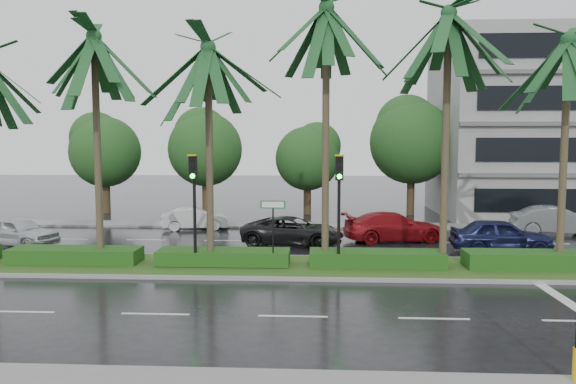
# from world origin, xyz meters

# --- Properties ---
(ground) EXTENTS (120.00, 120.00, 0.00)m
(ground) POSITION_xyz_m (0.00, 0.00, 0.00)
(ground) COLOR black
(ground) RESTS_ON ground
(far_sidewalk) EXTENTS (40.00, 2.00, 0.12)m
(far_sidewalk) POSITION_xyz_m (0.00, 12.00, 0.06)
(far_sidewalk) COLOR slate
(far_sidewalk) RESTS_ON ground
(median) EXTENTS (36.00, 4.00, 0.15)m
(median) POSITION_xyz_m (0.00, 1.00, 0.08)
(median) COLOR gray
(median) RESTS_ON ground
(hedge) EXTENTS (35.20, 1.40, 0.60)m
(hedge) POSITION_xyz_m (0.00, 1.00, 0.45)
(hedge) COLOR #204413
(hedge) RESTS_ON median
(lane_markings) EXTENTS (34.00, 13.06, 0.01)m
(lane_markings) POSITION_xyz_m (3.04, -0.43, 0.01)
(lane_markings) COLOR silver
(lane_markings) RESTS_ON ground
(palm_row) EXTENTS (26.30, 4.20, 10.72)m
(palm_row) POSITION_xyz_m (-1.25, 1.02, 8.39)
(palm_row) COLOR #413625
(palm_row) RESTS_ON median
(signal_median_left) EXTENTS (0.34, 0.42, 4.36)m
(signal_median_left) POSITION_xyz_m (-4.00, 0.30, 3.00)
(signal_median_left) COLOR black
(signal_median_left) RESTS_ON median
(signal_median_right) EXTENTS (0.34, 0.42, 4.36)m
(signal_median_right) POSITION_xyz_m (1.50, 0.30, 3.00)
(signal_median_right) COLOR black
(signal_median_right) RESTS_ON median
(street_sign) EXTENTS (0.95, 0.09, 2.60)m
(street_sign) POSITION_xyz_m (-1.00, 0.48, 2.12)
(street_sign) COLOR black
(street_sign) RESTS_ON median
(bg_trees) EXTENTS (32.96, 5.62, 8.12)m
(bg_trees) POSITION_xyz_m (0.84, 17.59, 4.73)
(bg_trees) COLOR #312516
(bg_trees) RESTS_ON ground
(building) EXTENTS (16.00, 10.00, 12.00)m
(building) POSITION_xyz_m (17.00, 18.00, 6.00)
(building) COLOR gray
(building) RESTS_ON ground
(car_silver) EXTENTS (2.80, 4.38, 1.39)m
(car_silver) POSITION_xyz_m (-13.57, 5.11, 0.69)
(car_silver) COLOR silver
(car_silver) RESTS_ON ground
(car_white) EXTENTS (2.06, 3.94, 1.24)m
(car_white) POSITION_xyz_m (-6.22, 10.48, 0.62)
(car_white) COLOR silver
(car_white) RESTS_ON ground
(car_darkgrey) EXTENTS (2.88, 5.16, 1.36)m
(car_darkgrey) POSITION_xyz_m (-0.50, 6.03, 0.68)
(car_darkgrey) COLOR black
(car_darkgrey) RESTS_ON ground
(car_red) EXTENTS (2.98, 5.33, 1.46)m
(car_red) POSITION_xyz_m (4.50, 7.32, 0.73)
(car_red) COLOR maroon
(car_red) RESTS_ON ground
(car_blue) EXTENTS (1.86, 4.45, 1.51)m
(car_blue) POSITION_xyz_m (9.00, 4.90, 0.75)
(car_blue) COLOR #161B43
(car_blue) RESTS_ON ground
(car_grey) EXTENTS (2.16, 4.78, 1.52)m
(car_grey) POSITION_xyz_m (13.50, 9.76, 0.76)
(car_grey) COLOR slate
(car_grey) RESTS_ON ground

